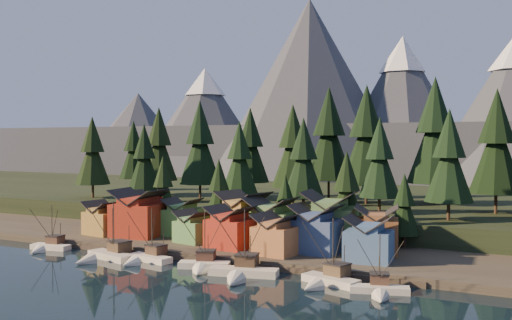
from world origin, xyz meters
The scene contains 45 objects.
ground centered at (0.00, 0.00, 0.00)m, with size 500.00×500.00×0.00m, color black.
shore_strip centered at (0.00, 40.00, 0.75)m, with size 400.00×50.00×1.50m, color #362F27.
hillside centered at (0.00, 90.00, 3.00)m, with size 420.00×100.00×6.00m, color black.
dock centered at (0.00, 16.50, 0.50)m, with size 80.00×4.00×1.00m, color #453A31.
mountain_ridge centered at (-4.20, 213.59, 26.06)m, with size 560.00×190.00×90.00m.
boat_0 centered at (-35.85, 10.59, 1.98)m, with size 8.87×9.43×10.27m.
boat_1 centered at (-18.42, 8.53, 2.29)m, with size 11.58×12.15×12.33m.
boat_2 centered at (-10.41, 10.47, 2.10)m, with size 9.85×10.45×11.07m.
boat_3 centered at (2.35, 10.36, 2.12)m, with size 9.74×10.23×11.05m.
boat_4 centered at (11.23, 8.20, 2.21)m, with size 12.39×13.05×12.38m.
boat_5 centered at (25.65, 9.69, 2.26)m, with size 10.22×10.75×11.69m.
boat_6 centered at (34.45, 8.34, 1.81)m, with size 9.36×9.76×9.82m.
house_front_0 centered at (-33.03, 24.30, 5.43)m, with size 8.38×8.03×7.47m.
house_front_1 centered at (-24.43, 25.88, 6.96)m, with size 11.13×10.78×10.40m.
house_front_2 centered at (-9.28, 25.24, 4.97)m, with size 7.92×7.97×6.60m.
house_front_3 centered at (0.54, 23.18, 5.84)m, with size 8.70×8.35×8.25m.
house_front_4 centered at (11.47, 21.66, 5.47)m, with size 8.21×8.73×7.56m.
house_front_5 centered at (17.46, 26.45, 6.29)m, with size 9.19×8.46×9.13m.
house_front_6 centered at (28.48, 23.38, 5.67)m, with size 8.51×8.11×7.93m.
house_back_0 centered at (-28.83, 33.94, 6.32)m, with size 8.66×8.33×9.18m.
house_back_1 centered at (-16.37, 31.30, 5.82)m, with size 8.00×8.08×8.24m.
house_back_2 centered at (-1.93, 33.48, 6.85)m, with size 11.21×10.61×10.19m.
house_back_3 centered at (6.12, 30.24, 6.58)m, with size 9.57×8.53×9.66m.
house_back_4 centered at (17.76, 33.34, 7.32)m, with size 11.31×10.95×11.08m.
house_back_5 centered at (27.74, 31.23, 6.20)m, with size 9.63×9.70×8.96m.
tree_hill_0 centered at (-62.00, 52.00, 19.02)m, with size 10.23×10.23×23.83m.
tree_hill_1 centered at (-50.00, 68.00, 20.81)m, with size 11.63×11.63×27.10m.
tree_hill_2 centered at (-40.00, 48.00, 17.62)m, with size 9.13×9.13×21.26m.
tree_hill_3 centered at (-30.00, 60.00, 21.33)m, with size 12.04×12.04×28.04m.
tree_hill_4 centered at (-22.00, 75.00, 20.49)m, with size 11.38×11.38×26.50m.
tree_hill_5 centered at (-12.00, 50.00, 17.85)m, with size 9.30×9.30×21.68m.
tree_hill_6 centered at (-4.00, 65.00, 20.46)m, with size 11.36×11.36×26.45m.
tree_hill_7 centered at (6.00, 48.00, 18.10)m, with size 9.50×9.50×22.14m.
tree_hill_8 centered at (14.00, 72.00, 23.20)m, with size 13.50×13.50×31.45m.
tree_hill_9 centered at (22.00, 55.00, 18.15)m, with size 9.54×9.54×22.22m.
tree_hill_10 centered at (30.00, 80.00, 24.35)m, with size 14.40×14.40×33.55m.
tree_hill_11 centered at (38.00, 50.00, 18.86)m, with size 10.10×10.10×23.52m.
tree_hill_12 centered at (46.00, 66.00, 21.68)m, with size 12.31×12.31×28.68m.
tree_hill_15 centered at (0.00, 82.00, 23.68)m, with size 13.88×13.88×32.34m.
tree_hill_16 centered at (-68.00, 78.00, 18.84)m, with size 10.08×10.08×23.49m.
tree_shore_0 centered at (-28.00, 40.00, 11.08)m, with size 7.53×7.53×17.54m.
tree_shore_1 centered at (-12.00, 40.00, 10.83)m, with size 7.34×7.34×17.09m.
tree_shore_2 centered at (5.00, 40.00, 9.02)m, with size 5.91×5.91×13.78m.
tree_shore_3 centered at (19.00, 40.00, 11.96)m, with size 8.22×8.22×19.14m.
tree_shore_4 centered at (31.00, 40.00, 9.57)m, with size 6.35×6.35×14.79m.
Camera 1 is at (56.03, -74.38, 22.84)m, focal length 40.00 mm.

